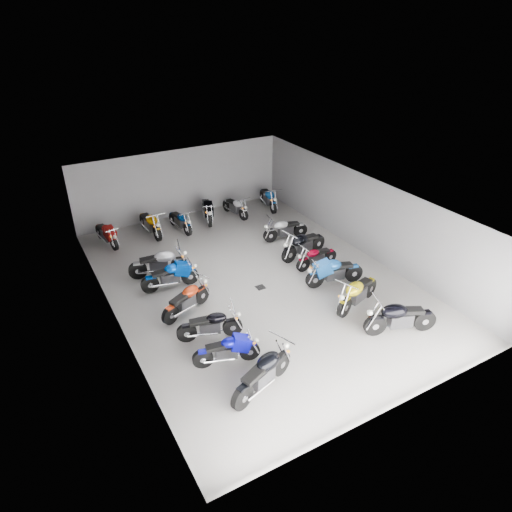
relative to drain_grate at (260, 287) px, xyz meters
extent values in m
plane|color=gray|center=(0.00, 0.50, -0.01)|extent=(14.00, 14.00, 0.00)
cube|color=slate|center=(0.00, 7.50, 1.59)|extent=(10.00, 0.10, 3.20)
cube|color=slate|center=(-5.00, 0.50, 1.59)|extent=(0.10, 14.00, 3.20)
cube|color=slate|center=(5.00, 0.50, 1.59)|extent=(0.10, 14.00, 3.20)
cube|color=black|center=(0.00, 0.50, 3.21)|extent=(10.00, 14.00, 0.04)
cube|color=black|center=(0.00, 0.00, 0.00)|extent=(0.32, 0.32, 0.01)
cylinder|color=black|center=(-1.70, -4.06, 0.34)|extent=(0.70, 0.38, 0.70)
cylinder|color=black|center=(-3.18, -4.61, 0.34)|extent=(0.71, 0.40, 0.70)
cube|color=#2D2D30|center=(-2.44, -4.33, 0.45)|extent=(0.78, 0.55, 0.44)
ellipsoid|color=black|center=(-2.21, -4.25, 0.80)|extent=(0.85, 0.67, 0.39)
cube|color=black|center=(-2.76, -4.45, 0.76)|extent=(0.73, 0.52, 0.20)
cylinder|color=black|center=(-2.15, -3.13, 0.29)|extent=(0.60, 0.28, 0.59)
cylinder|color=black|center=(-3.45, -2.77, 0.29)|extent=(0.61, 0.29, 0.59)
cube|color=#2D2D30|center=(-2.80, -2.95, 0.38)|extent=(0.65, 0.43, 0.37)
ellipsoid|color=#0809A0|center=(-2.61, -3.01, 0.68)|extent=(0.71, 0.53, 0.33)
cube|color=black|center=(-3.09, -2.87, 0.64)|extent=(0.61, 0.40, 0.17)
cylinder|color=black|center=(-2.08, -1.91, 0.30)|extent=(0.63, 0.30, 0.62)
cylinder|color=black|center=(-3.42, -1.50, 0.30)|extent=(0.63, 0.32, 0.62)
cube|color=#2D2D30|center=(-2.75, -1.70, 0.40)|extent=(0.68, 0.46, 0.38)
ellipsoid|color=black|center=(-2.55, -1.76, 0.71)|extent=(0.74, 0.56, 0.35)
cube|color=black|center=(-3.04, -1.61, 0.67)|extent=(0.64, 0.43, 0.18)
cylinder|color=black|center=(-2.22, 0.15, 0.31)|extent=(0.63, 0.36, 0.63)
cylinder|color=black|center=(-3.54, -0.41, 0.31)|extent=(0.64, 0.38, 0.63)
cube|color=#2D2D30|center=(-2.88, -0.13, 0.41)|extent=(0.71, 0.52, 0.39)
ellipsoid|color=#9D260C|center=(-2.68, -0.05, 0.72)|extent=(0.77, 0.62, 0.35)
cube|color=black|center=(-3.17, -0.25, 0.68)|extent=(0.66, 0.49, 0.18)
cylinder|color=black|center=(-2.10, 1.47, 0.31)|extent=(0.65, 0.20, 0.64)
cylinder|color=black|center=(-3.54, 1.64, 0.31)|extent=(0.65, 0.22, 0.64)
cube|color=#2D2D30|center=(-2.82, 1.56, 0.41)|extent=(0.68, 0.37, 0.40)
ellipsoid|color=#013AA9|center=(-2.60, 1.53, 0.73)|extent=(0.72, 0.48, 0.36)
cube|color=black|center=(-3.14, 1.60, 0.69)|extent=(0.64, 0.35, 0.18)
cylinder|color=black|center=(-2.14, 2.37, 0.34)|extent=(0.69, 0.31, 0.68)
cylinder|color=black|center=(-3.64, 2.77, 0.34)|extent=(0.70, 0.33, 0.68)
cube|color=#2D2D30|center=(-2.89, 2.57, 0.44)|extent=(0.75, 0.49, 0.43)
ellipsoid|color=#A7A7AD|center=(-2.67, 2.51, 0.78)|extent=(0.81, 0.60, 0.38)
cube|color=black|center=(-3.22, 2.66, 0.74)|extent=(0.70, 0.45, 0.19)
cylinder|color=black|center=(1.71, -4.04, 0.35)|extent=(0.72, 0.38, 0.71)
cylinder|color=black|center=(3.22, -4.60, 0.35)|extent=(0.72, 0.40, 0.71)
cube|color=#2D2D30|center=(2.47, -4.32, 0.46)|extent=(0.79, 0.56, 0.44)
ellipsoid|color=black|center=(2.24, -4.23, 0.82)|extent=(0.86, 0.68, 0.40)
cube|color=black|center=(2.80, -4.44, 0.77)|extent=(0.74, 0.53, 0.20)
cylinder|color=black|center=(1.51, -2.83, 0.34)|extent=(0.70, 0.35, 0.69)
cylinder|color=black|center=(3.00, -2.34, 0.34)|extent=(0.71, 0.37, 0.69)
cube|color=#2D2D30|center=(2.25, -2.58, 0.45)|extent=(0.77, 0.53, 0.43)
ellipsoid|color=gold|center=(2.03, -2.65, 0.80)|extent=(0.83, 0.64, 0.39)
cube|color=black|center=(2.58, -2.47, 0.75)|extent=(0.72, 0.49, 0.20)
cylinder|color=black|center=(1.69, -0.95, 0.33)|extent=(0.69, 0.28, 0.68)
cylinder|color=black|center=(3.19, -1.28, 0.33)|extent=(0.70, 0.30, 0.68)
cube|color=#2D2D30|center=(2.44, -1.11, 0.44)|extent=(0.74, 0.46, 0.42)
ellipsoid|color=#1957AA|center=(2.21, -1.06, 0.78)|extent=(0.79, 0.57, 0.38)
cube|color=black|center=(2.77, -1.19, 0.74)|extent=(0.69, 0.43, 0.19)
cylinder|color=black|center=(1.98, 0.20, 0.28)|extent=(0.57, 0.13, 0.57)
cylinder|color=black|center=(3.27, 0.23, 0.28)|extent=(0.57, 0.15, 0.57)
cube|color=#2D2D30|center=(2.62, 0.22, 0.37)|extent=(0.59, 0.28, 0.36)
ellipsoid|color=maroon|center=(2.43, 0.21, 0.65)|extent=(0.61, 0.37, 0.32)
cube|color=black|center=(2.91, 0.22, 0.62)|extent=(0.55, 0.26, 0.16)
cylinder|color=black|center=(1.89, 1.04, 0.34)|extent=(0.71, 0.25, 0.69)
cylinder|color=black|center=(3.44, 1.30, 0.34)|extent=(0.71, 0.28, 0.69)
cube|color=#2D2D30|center=(2.66, 1.17, 0.45)|extent=(0.75, 0.44, 0.43)
ellipsoid|color=black|center=(2.43, 1.13, 0.80)|extent=(0.80, 0.55, 0.39)
cube|color=black|center=(3.01, 1.22, 0.75)|extent=(0.70, 0.41, 0.20)
cylinder|color=black|center=(2.15, 2.91, 0.31)|extent=(0.64, 0.21, 0.63)
cylinder|color=black|center=(3.56, 2.72, 0.31)|extent=(0.64, 0.23, 0.63)
cube|color=#2D2D30|center=(2.86, 2.81, 0.40)|extent=(0.67, 0.37, 0.39)
ellipsoid|color=#9FA0A4|center=(2.64, 2.84, 0.72)|extent=(0.71, 0.48, 0.35)
cube|color=black|center=(3.17, 2.77, 0.68)|extent=(0.63, 0.35, 0.18)
cylinder|color=black|center=(-3.84, 5.45, 0.30)|extent=(0.24, 0.63, 0.62)
cylinder|color=black|center=(-4.10, 6.83, 0.30)|extent=(0.26, 0.64, 0.62)
cube|color=#2D2D30|center=(-3.97, 6.14, 0.40)|extent=(0.40, 0.67, 0.39)
ellipsoid|color=maroon|center=(-3.93, 5.93, 0.71)|extent=(0.50, 0.72, 0.35)
cube|color=black|center=(-4.02, 6.45, 0.67)|extent=(0.37, 0.63, 0.18)
cylinder|color=black|center=(-2.00, 5.38, 0.33)|extent=(0.19, 0.69, 0.68)
cylinder|color=black|center=(-2.12, 6.92, 0.33)|extent=(0.21, 0.69, 0.68)
cube|color=#2D2D30|center=(-2.06, 6.15, 0.44)|extent=(0.37, 0.71, 0.42)
ellipsoid|color=#BF7A04|center=(-2.04, 5.92, 0.78)|extent=(0.48, 0.75, 0.38)
cube|color=black|center=(-2.08, 6.49, 0.74)|extent=(0.35, 0.67, 0.19)
cylinder|color=black|center=(-0.68, 5.23, 0.29)|extent=(0.19, 0.61, 0.60)
cylinder|color=black|center=(-0.85, 6.58, 0.29)|extent=(0.21, 0.61, 0.60)
cube|color=#2D2D30|center=(-0.77, 5.90, 0.39)|extent=(0.35, 0.64, 0.37)
ellipsoid|color=navy|center=(-0.74, 5.70, 0.69)|extent=(0.45, 0.68, 0.34)
cube|color=black|center=(-0.80, 6.20, 0.65)|extent=(0.33, 0.60, 0.17)
cylinder|color=black|center=(0.54, 5.59, 0.34)|extent=(0.33, 0.70, 0.68)
cylinder|color=black|center=(0.98, 7.08, 0.34)|extent=(0.35, 0.70, 0.68)
cube|color=#2D2D30|center=(0.76, 6.34, 0.44)|extent=(0.51, 0.76, 0.43)
ellipsoid|color=black|center=(0.69, 6.11, 0.79)|extent=(0.62, 0.82, 0.39)
cube|color=black|center=(0.86, 6.66, 0.74)|extent=(0.47, 0.71, 0.19)
cylinder|color=black|center=(2.22, 5.47, 0.29)|extent=(0.21, 0.60, 0.59)
cylinder|color=black|center=(2.02, 6.79, 0.29)|extent=(0.23, 0.60, 0.59)
cube|color=#2D2D30|center=(2.12, 6.13, 0.38)|extent=(0.36, 0.63, 0.37)
ellipsoid|color=silver|center=(2.15, 5.93, 0.68)|extent=(0.46, 0.68, 0.33)
cube|color=black|center=(2.07, 6.42, 0.64)|extent=(0.34, 0.59, 0.17)
cylinder|color=black|center=(3.85, 5.46, 0.33)|extent=(0.26, 0.68, 0.66)
cylinder|color=black|center=(4.15, 6.94, 0.33)|extent=(0.28, 0.68, 0.66)
cube|color=#2D2D30|center=(4.00, 6.20, 0.43)|extent=(0.44, 0.72, 0.42)
ellipsoid|color=#124E9D|center=(3.96, 5.98, 0.76)|extent=(0.54, 0.77, 0.37)
cube|color=black|center=(4.06, 6.53, 0.72)|extent=(0.41, 0.68, 0.19)
camera|label=1|loc=(-6.92, -11.97, 8.95)|focal=32.00mm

